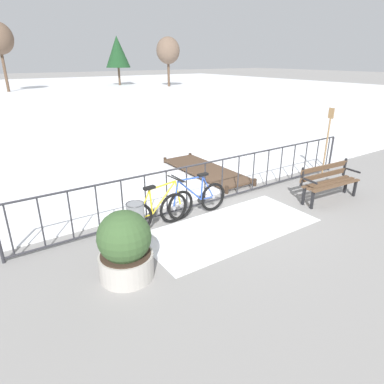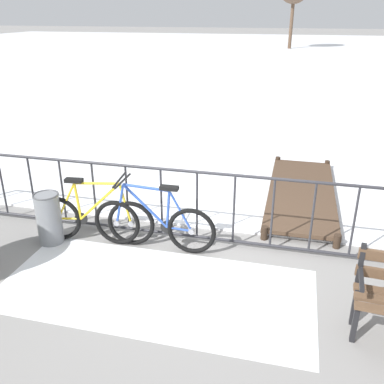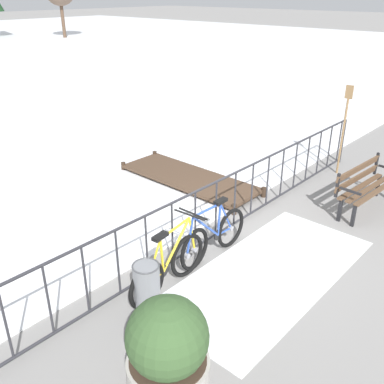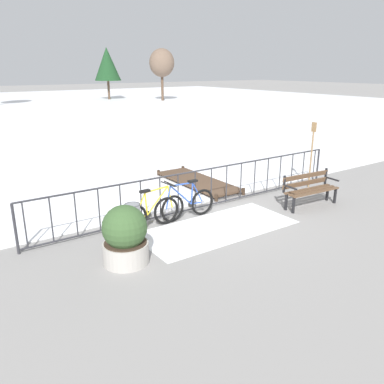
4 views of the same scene
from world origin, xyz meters
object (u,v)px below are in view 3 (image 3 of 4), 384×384
(bicycle_near_railing, at_px, (172,264))
(planter_with_shrub, at_px, (168,350))
(bicycle_second, at_px, (210,239))
(trash_bin, at_px, (147,289))
(oar_upright, at_px, (344,124))
(park_bench, at_px, (364,184))

(bicycle_near_railing, xyz_separation_m, planter_with_shrub, (-1.27, -1.18, 0.17))
(bicycle_second, relative_size, trash_bin, 2.34)
(bicycle_second, bearing_deg, planter_with_shrub, -150.34)
(oar_upright, bearing_deg, park_bench, -141.03)
(bicycle_second, relative_size, park_bench, 1.05)
(park_bench, relative_size, oar_upright, 0.82)
(bicycle_near_railing, relative_size, bicycle_second, 1.00)
(bicycle_near_railing, bearing_deg, park_bench, -13.77)
(bicycle_second, xyz_separation_m, oar_upright, (4.59, 0.06, 0.77))
(trash_bin, bearing_deg, planter_with_shrub, -122.67)
(bicycle_near_railing, distance_m, planter_with_shrub, 1.74)
(bicycle_second, height_order, trash_bin, bicycle_second)
(park_bench, bearing_deg, trash_bin, 169.68)
(bicycle_second, height_order, park_bench, bicycle_second)
(bicycle_second, distance_m, oar_upright, 4.66)
(park_bench, relative_size, planter_with_shrub, 1.44)
(bicycle_near_railing, bearing_deg, oar_upright, 0.96)
(bicycle_near_railing, height_order, trash_bin, bicycle_near_railing)
(planter_with_shrub, bearing_deg, trash_bin, 57.33)
(park_bench, bearing_deg, planter_with_shrub, -178.10)
(bicycle_second, xyz_separation_m, planter_with_shrub, (-2.13, -1.21, 0.17))
(trash_bin, xyz_separation_m, oar_upright, (6.06, 0.24, 0.76))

